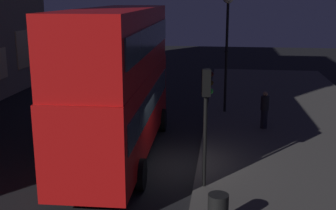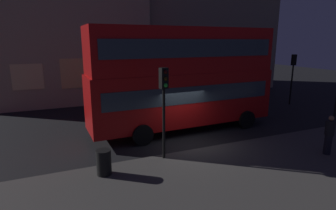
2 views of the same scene
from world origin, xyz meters
TOP-DOWN VIEW (x-y plane):
  - ground_plane at (0.00, 0.00)m, footprint 80.00×80.00m
  - sidewalk_slab at (0.00, -5.24)m, footprint 44.00×8.58m
  - double_decker_bus at (0.66, 2.14)m, footprint 10.75×3.08m
  - traffic_light_near_kerb at (-1.91, -1.31)m, footprint 0.36×0.38m
  - traffic_light_far_side at (11.60, 4.67)m, footprint 0.37×0.39m
  - street_lamp at (7.82, -1.90)m, footprint 0.59×0.59m
  - pedestrian at (4.95, -3.76)m, footprint 0.39×0.39m

SIDE VIEW (x-z plane):
  - ground_plane at x=0.00m, z-range 0.00..0.00m
  - sidewalk_slab at x=0.00m, z-range 0.00..0.12m
  - pedestrian at x=4.95m, z-range 0.14..1.91m
  - traffic_light_far_side at x=11.60m, z-range 0.88..4.91m
  - traffic_light_near_kerb at x=-1.91m, z-range 0.98..4.87m
  - double_decker_bus at x=0.66m, z-range 0.32..6.09m
  - street_lamp at x=7.82m, z-range 1.85..8.15m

